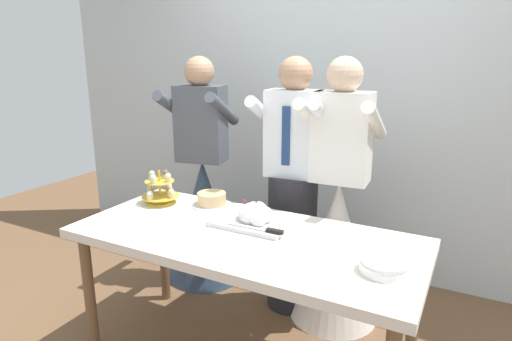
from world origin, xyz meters
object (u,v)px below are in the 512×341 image
Objects in this scene: round_cake at (212,200)px; cupcake_stand at (160,190)px; person_groom at (293,201)px; person_guest at (204,205)px; plate_stack at (383,266)px; person_bride at (337,233)px; dessert_table at (244,247)px; main_cake_tray at (254,216)px.

cupcake_stand is at bearing -161.66° from round_cake.
person_groom reaches higher than round_cake.
round_cake is 0.62m from person_guest.
plate_stack is 0.12× the size of person_bride.
person_groom is 1.00× the size of person_guest.
person_groom is at bearing 134.41° from plate_stack.
dessert_table is 7.50× the size of round_cake.
main_cake_tray is at bearing 163.00° from plate_stack.
cupcake_stand is 0.85m from person_groom.
cupcake_stand reaches higher than round_cake.
plate_stack is at bearing -60.22° from person_bride.
plate_stack is 0.89m from person_bride.
dessert_table is at bearing -36.07° from round_cake.
person_guest reaches higher than round_cake.
plate_stack is 1.05m from person_groom.
person_bride is (-0.43, 0.75, -0.22)m from plate_stack.
cupcake_stand reaches higher than plate_stack.
person_guest is (-0.37, 0.44, -0.23)m from round_cake.
main_cake_tray is 0.65m from person_bride.
person_guest is at bearing 130.17° from round_cake.
round_cake is 0.81m from person_bride.
plate_stack is at bearing -6.33° from dessert_table.
person_bride reaches higher than main_cake_tray.
round_cake is 0.14× the size of person_bride.
person_bride reaches higher than plate_stack.
plate_stack is (1.41, -0.26, -0.06)m from cupcake_stand.
dessert_table is 1.05m from person_guest.
plate_stack is (0.73, -0.22, -0.02)m from main_cake_tray.
dessert_table is at bearing -82.83° from main_cake_tray.
dessert_table is at bearing 173.67° from plate_stack.
main_cake_tray is at bearing -37.92° from person_guest.
dessert_table is 1.08× the size of person_groom.
person_bride reaches higher than round_cake.
person_bride is (0.31, 0.53, -0.24)m from main_cake_tray.
plate_stack is 0.85× the size of round_cake.
person_groom is at bearing -179.44° from person_bride.
dessert_table is 0.73m from cupcake_stand.
person_guest is (-0.74, 0.57, -0.24)m from main_cake_tray.
main_cake_tray is 0.26× the size of person_bride.
plate_stack is 1.16m from round_cake.
dessert_table is 8.80× the size of plate_stack.
person_groom reaches higher than dessert_table.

